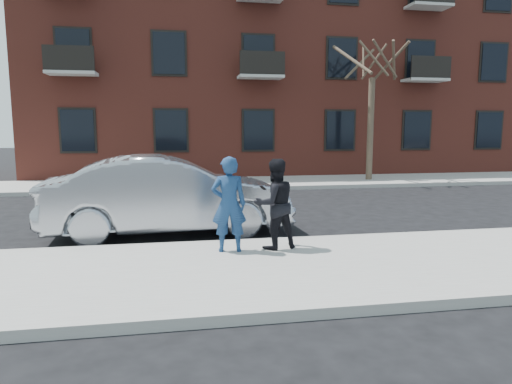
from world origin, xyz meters
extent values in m
plane|color=black|center=(0.00, 0.00, 0.00)|extent=(100.00, 100.00, 0.00)
cube|color=gray|center=(0.00, -0.25, 0.07)|extent=(50.00, 3.50, 0.15)
cube|color=#999691|center=(0.00, 1.55, 0.07)|extent=(50.00, 0.10, 0.15)
cube|color=gray|center=(0.00, 11.25, 0.07)|extent=(50.00, 3.50, 0.15)
cube|color=#999691|center=(0.00, 9.45, 0.07)|extent=(50.00, 0.10, 0.15)
cube|color=maroon|center=(2.00, 18.00, 6.00)|extent=(24.00, 10.00, 12.00)
cube|color=black|center=(-7.50, 12.94, 2.20)|extent=(1.30, 0.06, 1.70)
cube|color=black|center=(3.90, 12.94, 2.20)|extent=(1.30, 0.06, 1.70)
cube|color=black|center=(11.50, 12.94, 2.20)|extent=(1.30, 0.06, 1.70)
cube|color=black|center=(-7.50, 12.94, 5.40)|extent=(1.30, 0.06, 1.70)
cube|color=black|center=(3.90, 12.94, 5.40)|extent=(1.30, 0.06, 1.70)
cube|color=black|center=(11.50, 12.94, 5.40)|extent=(1.30, 0.06, 1.70)
cylinder|color=#3A2E22|center=(4.50, 11.00, 2.25)|extent=(0.26, 0.26, 4.20)
imported|color=#999BA3|center=(-3.71, 2.94, 0.86)|extent=(5.34, 2.19, 1.72)
imported|color=navy|center=(-2.65, 0.77, 0.99)|extent=(0.65, 0.45, 1.68)
cube|color=black|center=(-2.68, 1.00, 1.44)|extent=(0.08, 0.13, 0.08)
imported|color=black|center=(-1.81, 0.82, 0.96)|extent=(0.92, 0.79, 1.63)
cube|color=black|center=(-2.00, 0.96, 1.24)|extent=(0.12, 0.15, 0.06)
camera|label=1|loc=(-3.55, -7.05, 2.32)|focal=32.00mm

